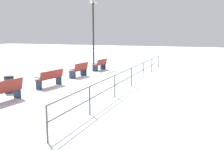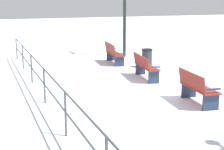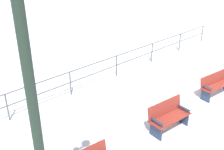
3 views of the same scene
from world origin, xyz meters
The scene contains 6 objects.
ground_plane centered at (0.00, 0.00, 0.00)m, with size 80.00×80.00×0.00m, color white.
bench_second centered at (0.00, -1.60, 0.47)m, with size 0.73×1.49×0.92m.
bench_third centered at (-0.01, 1.61, 0.48)m, with size 0.71×1.74×0.88m.
bench_fourth centered at (0.01, 4.82, 0.48)m, with size 0.70×1.70×0.92m.
waterfront_railing centered at (-3.93, 0.00, 0.69)m, with size 0.05×15.16×1.00m.
trash_bin centered at (1.01, 3.46, 0.40)m, with size 0.45×0.45×0.79m.
Camera 2 is at (-5.47, -9.25, 2.90)m, focal length 54.57 mm.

